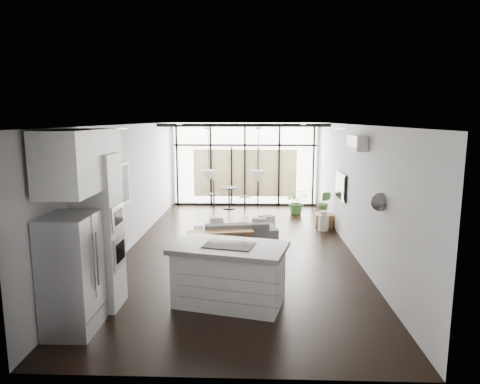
# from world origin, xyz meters

# --- Properties ---
(floor) EXTENTS (5.00, 10.00, 0.00)m
(floor) POSITION_xyz_m (0.00, 0.00, 0.00)
(floor) COLOR black
(floor) RESTS_ON ground
(ceiling) EXTENTS (5.00, 10.00, 0.00)m
(ceiling) POSITION_xyz_m (0.00, 0.00, 2.80)
(ceiling) COLOR white
(ceiling) RESTS_ON ground
(wall_left) EXTENTS (0.02, 10.00, 2.80)m
(wall_left) POSITION_xyz_m (-2.50, 0.00, 1.40)
(wall_left) COLOR silver
(wall_left) RESTS_ON ground
(wall_right) EXTENTS (0.02, 10.00, 2.80)m
(wall_right) POSITION_xyz_m (2.50, 0.00, 1.40)
(wall_right) COLOR silver
(wall_right) RESTS_ON ground
(wall_back) EXTENTS (5.00, 0.02, 2.80)m
(wall_back) POSITION_xyz_m (0.00, 5.00, 1.40)
(wall_back) COLOR silver
(wall_back) RESTS_ON ground
(wall_front) EXTENTS (5.00, 0.02, 2.80)m
(wall_front) POSITION_xyz_m (0.00, -5.00, 1.40)
(wall_front) COLOR silver
(wall_front) RESTS_ON ground
(glazing) EXTENTS (5.00, 0.20, 2.80)m
(glazing) POSITION_xyz_m (0.00, 4.88, 1.40)
(glazing) COLOR black
(glazing) RESTS_ON ground
(skylight) EXTENTS (4.70, 1.90, 0.06)m
(skylight) POSITION_xyz_m (0.00, 4.00, 2.77)
(skylight) COLOR white
(skylight) RESTS_ON ceiling
(neighbour_building) EXTENTS (3.50, 0.02, 1.60)m
(neighbour_building) POSITION_xyz_m (0.00, 4.95, 1.10)
(neighbour_building) COLOR beige
(neighbour_building) RESTS_ON ground
(island) EXTENTS (1.96, 1.44, 0.96)m
(island) POSITION_xyz_m (-0.05, -2.98, 0.48)
(island) COLOR white
(island) RESTS_ON floor
(cooktop) EXTENTS (0.86, 0.68, 0.01)m
(cooktop) POSITION_xyz_m (-0.05, -2.98, 0.97)
(cooktop) COLOR black
(cooktop) RESTS_ON island
(fridge) EXTENTS (0.64, 0.80, 1.65)m
(fridge) POSITION_xyz_m (-2.16, -3.95, 0.83)
(fridge) COLOR #A4A5AA
(fridge) RESTS_ON floor
(appliance_column) EXTENTS (0.62, 0.65, 2.41)m
(appliance_column) POSITION_xyz_m (-2.07, -3.15, 1.21)
(appliance_column) COLOR white
(appliance_column) RESTS_ON floor
(upper_cabinets) EXTENTS (0.62, 1.75, 0.86)m
(upper_cabinets) POSITION_xyz_m (-2.12, -3.50, 2.35)
(upper_cabinets) COLOR white
(upper_cabinets) RESTS_ON wall_left
(pendant_left) EXTENTS (0.26, 0.26, 0.18)m
(pendant_left) POSITION_xyz_m (-0.40, -2.65, 2.02)
(pendant_left) COLOR white
(pendant_left) RESTS_ON ceiling
(pendant_right) EXTENTS (0.26, 0.26, 0.18)m
(pendant_right) POSITION_xyz_m (0.40, -2.65, 2.02)
(pendant_right) COLOR white
(pendant_right) RESTS_ON ceiling
(sofa) EXTENTS (2.00, 0.90, 0.75)m
(sofa) POSITION_xyz_m (-0.11, 0.30, 0.38)
(sofa) COLOR #4F4E51
(sofa) RESTS_ON floor
(console_bench) EXTENTS (1.50, 0.65, 0.47)m
(console_bench) POSITION_xyz_m (-0.42, -0.26, 0.23)
(console_bench) COLOR brown
(console_bench) RESTS_ON floor
(pouf) EXTENTS (0.57, 0.57, 0.37)m
(pouf) POSITION_xyz_m (0.67, 1.84, 0.18)
(pouf) COLOR beige
(pouf) RESTS_ON floor
(crate) EXTENTS (0.50, 0.50, 0.35)m
(crate) POSITION_xyz_m (2.25, 2.07, 0.18)
(crate) COLOR brown
(crate) RESTS_ON floor
(plant_tall) EXTENTS (0.96, 0.99, 0.60)m
(plant_tall) POSITION_xyz_m (1.64, 3.61, 0.30)
(plant_tall) COLOR #38662B
(plant_tall) RESTS_ON floor
(plant_crate) EXTENTS (0.53, 0.71, 0.28)m
(plant_crate) POSITION_xyz_m (2.25, 2.07, 0.49)
(plant_crate) COLOR #38662B
(plant_crate) RESTS_ON crate
(milk_can) EXTENTS (0.27, 0.27, 0.53)m
(milk_can) POSITION_xyz_m (2.17, 1.63, 0.26)
(milk_can) COLOR beige
(milk_can) RESTS_ON floor
(bistro_set) EXTENTS (1.76, 1.15, 0.78)m
(bistro_set) POSITION_xyz_m (-0.50, 4.32, 0.39)
(bistro_set) COLOR black
(bistro_set) RESTS_ON floor
(tv) EXTENTS (0.05, 1.10, 0.65)m
(tv) POSITION_xyz_m (2.46, 1.00, 1.30)
(tv) COLOR black
(tv) RESTS_ON wall_right
(ac_unit) EXTENTS (0.22, 0.90, 0.30)m
(ac_unit) POSITION_xyz_m (2.38, -0.80, 2.45)
(ac_unit) COLOR silver
(ac_unit) RESTS_ON wall_right
(framed_art) EXTENTS (0.04, 0.70, 0.90)m
(framed_art) POSITION_xyz_m (-2.47, -0.50, 1.55)
(framed_art) COLOR black
(framed_art) RESTS_ON wall_left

